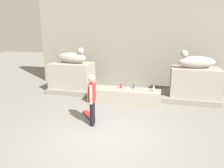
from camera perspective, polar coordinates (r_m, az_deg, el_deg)
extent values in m
plane|color=slate|center=(6.32, -1.88, -13.90)|extent=(40.00, 40.00, 0.00)
cube|color=gray|center=(11.34, 6.45, 15.24)|extent=(10.72, 0.60, 6.31)
cube|color=gray|center=(10.74, -10.80, 1.94)|extent=(2.03, 1.36, 1.41)
cube|color=gray|center=(9.88, 21.56, 0.05)|extent=(2.03, 1.36, 1.41)
ellipsoid|color=#A49990|center=(10.58, -11.05, 7.05)|extent=(1.67, 0.79, 0.52)
sphere|color=#A49990|center=(10.25, -8.54, 8.92)|extent=(0.32, 0.32, 0.32)
ellipsoid|color=#A49990|center=(9.69, 22.10, 5.58)|extent=(1.68, 0.88, 0.52)
sphere|color=#A49990|center=(9.48, 19.15, 7.83)|extent=(0.32, 0.32, 0.32)
cube|color=gray|center=(8.87, 3.35, -3.27)|extent=(3.01, 0.80, 0.59)
cylinder|color=black|center=(6.93, -5.25, -7.53)|extent=(0.14, 0.14, 0.82)
cylinder|color=black|center=(6.75, -5.50, -8.16)|extent=(0.14, 0.14, 0.82)
cube|color=#B22626|center=(6.61, -5.52, -2.31)|extent=(0.26, 0.39, 0.56)
sphere|color=tan|center=(6.49, -5.61, 1.54)|extent=(0.23, 0.23, 0.23)
cylinder|color=tan|center=(6.83, -5.23, -1.84)|extent=(0.09, 0.09, 0.58)
cylinder|color=tan|center=(6.40, -5.82, -2.98)|extent=(0.09, 0.09, 0.58)
cube|color=maroon|center=(7.60, -6.44, -8.30)|extent=(0.67, 0.74, 0.02)
cylinder|color=white|center=(7.38, -5.10, -9.33)|extent=(0.06, 0.06, 0.06)
cylinder|color=white|center=(7.34, -6.14, -9.51)|extent=(0.06, 0.06, 0.06)
cylinder|color=white|center=(7.90, -6.69, -7.71)|extent=(0.06, 0.06, 0.06)
cylinder|color=white|center=(7.86, -7.66, -7.87)|extent=(0.06, 0.06, 0.06)
cylinder|color=#194C99|center=(8.94, 5.91, -0.61)|extent=(0.06, 0.06, 0.18)
cylinder|color=#194C99|center=(8.90, 5.93, 0.15)|extent=(0.03, 0.03, 0.06)
cylinder|color=yellow|center=(8.90, 5.94, 0.37)|extent=(0.03, 0.03, 0.01)
cylinder|color=silver|center=(8.64, 11.29, -1.33)|extent=(0.07, 0.07, 0.19)
cylinder|color=silver|center=(8.61, 11.33, -0.53)|extent=(0.03, 0.03, 0.06)
cylinder|color=yellow|center=(8.60, 11.35, -0.30)|extent=(0.04, 0.04, 0.01)
cylinder|color=red|center=(8.91, 2.43, -0.59)|extent=(0.07, 0.07, 0.18)
cylinder|color=red|center=(8.88, 2.44, 0.17)|extent=(0.03, 0.03, 0.06)
cylinder|color=yellow|center=(8.87, 2.44, 0.40)|extent=(0.04, 0.04, 0.01)
cube|color=gray|center=(9.40, 3.91, -3.44)|extent=(7.84, 0.50, 0.22)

